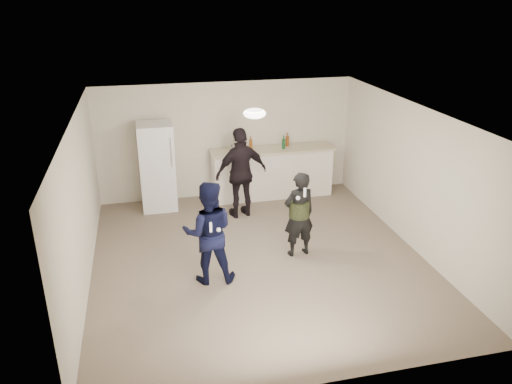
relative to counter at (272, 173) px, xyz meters
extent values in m
plane|color=#6B5B4C|center=(-0.93, -2.67, -0.53)|extent=(6.00, 6.00, 0.00)
plane|color=silver|center=(-0.93, -2.67, 1.98)|extent=(6.00, 6.00, 0.00)
plane|color=beige|center=(-0.93, 0.33, 0.72)|extent=(6.00, 0.00, 6.00)
plane|color=beige|center=(-0.93, -5.67, 0.72)|extent=(6.00, 0.00, 6.00)
plane|color=beige|center=(-3.68, -2.67, 0.72)|extent=(0.00, 6.00, 6.00)
plane|color=beige|center=(1.82, -2.67, 0.72)|extent=(0.00, 6.00, 6.00)
cube|color=white|center=(0.00, 0.00, 0.00)|extent=(2.60, 0.56, 1.05)
cube|color=beige|center=(0.00, 0.00, 0.55)|extent=(2.68, 0.64, 0.04)
cube|color=white|center=(-2.45, -0.07, 0.38)|extent=(0.70, 0.70, 1.80)
cylinder|color=white|center=(-2.17, -0.44, 0.78)|extent=(0.02, 0.02, 0.60)
ellipsoid|color=white|center=(-0.93, -2.37, 1.93)|extent=(0.36, 0.36, 0.16)
cylinder|color=silver|center=(-0.89, -0.04, 0.65)|extent=(0.08, 0.08, 0.17)
imported|color=#0E123B|center=(-1.83, -3.13, 0.30)|extent=(0.87, 0.72, 1.65)
imported|color=black|center=(-0.23, -2.65, 0.23)|extent=(0.60, 0.44, 1.50)
cylinder|color=#2F3C1B|center=(-0.23, -2.65, 0.32)|extent=(0.34, 0.34, 0.28)
imported|color=black|center=(-0.86, -0.87, 0.39)|extent=(1.14, 0.67, 1.82)
cube|color=white|center=(-1.83, -3.41, 0.53)|extent=(0.04, 0.04, 0.15)
sphere|color=white|center=(-1.71, -3.38, 0.45)|extent=(0.07, 0.07, 0.07)
cube|color=silver|center=(-0.23, -2.90, 0.72)|extent=(0.04, 0.04, 0.15)
sphere|color=silver|center=(-0.33, -2.87, 0.62)|extent=(0.07, 0.07, 0.07)
cylinder|color=#13451F|center=(0.23, -0.07, 0.67)|extent=(0.07, 0.07, 0.21)
cylinder|color=#935015|center=(-0.47, 0.01, 0.68)|extent=(0.07, 0.07, 0.22)
cylinder|color=silver|center=(-0.77, -0.01, 0.66)|extent=(0.07, 0.07, 0.19)
cylinder|color=brown|center=(0.37, 0.12, 0.67)|extent=(0.08, 0.08, 0.22)
camera|label=1|loc=(-2.67, -9.92, 3.74)|focal=35.00mm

